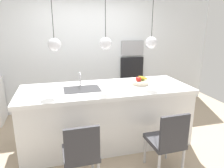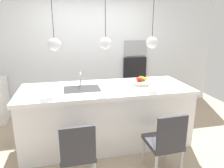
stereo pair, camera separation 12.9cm
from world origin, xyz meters
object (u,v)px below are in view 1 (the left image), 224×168
Objects in this scene: microwave at (132,48)px; oven at (132,69)px; fruit_bowl at (140,82)px; chair_near at (81,152)px; chair_middle at (167,140)px.

oven is at bearing 0.00° from microwave.
fruit_bowl is 1.65m from microwave.
fruit_bowl reaches higher than chair_near.
chair_middle is (1.11, -0.01, -0.00)m from chair_near.
chair_near is (-1.13, -1.02, -0.51)m from fruit_bowl.
fruit_bowl is at bearing 88.71° from chair_middle.
chair_middle is at bearing -99.61° from oven.
chair_near is (-1.55, -2.56, -0.40)m from oven.
oven is 0.64× the size of chair_near.
chair_near is at bearing -121.09° from oven.
oven is at bearing 80.39° from chair_middle.
microwave is 0.96× the size of oven.
fruit_bowl is 1.14m from chair_middle.
chair_near is at bearing 179.74° from chair_middle.
chair_near is at bearing -138.10° from fruit_bowl.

